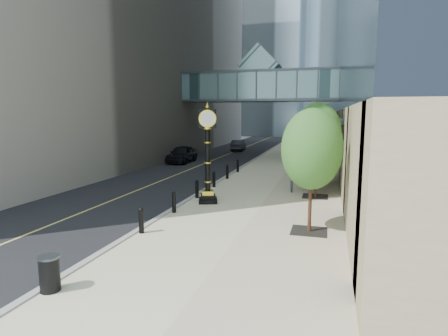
{
  "coord_description": "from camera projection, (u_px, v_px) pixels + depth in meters",
  "views": [
    {
      "loc": [
        4.22,
        -11.71,
        4.69
      ],
      "look_at": [
        -0.72,
        5.9,
        2.02
      ],
      "focal_mm": 30.0,
      "sensor_mm": 36.0,
      "label": 1
    }
  ],
  "objects": [
    {
      "name": "ground",
      "position": [
        198.0,
        250.0,
        12.96
      ],
      "size": [
        320.0,
        320.0,
        0.0
      ],
      "primitive_type": "plane",
      "color": "gray",
      "rests_on": "ground"
    },
    {
      "name": "road",
      "position": [
        246.0,
        147.0,
        52.94
      ],
      "size": [
        8.0,
        180.0,
        0.02
      ],
      "primitive_type": "cube",
      "color": "black",
      "rests_on": "ground"
    },
    {
      "name": "sidewalk",
      "position": [
        304.0,
        148.0,
        50.8
      ],
      "size": [
        8.0,
        180.0,
        0.06
      ],
      "primitive_type": "cube",
      "color": "#C1BA95",
      "rests_on": "ground"
    },
    {
      "name": "curb",
      "position": [
        275.0,
        147.0,
        51.87
      ],
      "size": [
        0.25,
        180.0,
        0.07
      ],
      "primitive_type": "cube",
      "color": "gray",
      "rests_on": "ground"
    },
    {
      "name": "distant_tower_c",
      "position": [
        301.0,
        29.0,
        124.2
      ],
      "size": [
        22.0,
        22.0,
        65.0
      ],
      "primitive_type": "cube",
      "color": "silver",
      "rests_on": "ground"
    },
    {
      "name": "skywalk",
      "position": [
        260.0,
        85.0,
        39.32
      ],
      "size": [
        17.0,
        4.2,
        5.8
      ],
      "color": "slate",
      "rests_on": "ground"
    },
    {
      "name": "entrance_canopy",
      "position": [
        318.0,
        121.0,
        24.76
      ],
      "size": [
        3.0,
        8.0,
        4.38
      ],
      "color": "#383F44",
      "rests_on": "ground"
    },
    {
      "name": "bollard_row",
      "position": [
        206.0,
        185.0,
        22.18
      ],
      "size": [
        0.2,
        16.2,
        0.9
      ],
      "color": "black",
      "rests_on": "sidewalk"
    },
    {
      "name": "street_trees",
      "position": [
        320.0,
        131.0,
        26.22
      ],
      "size": [
        2.6,
        28.3,
        5.34
      ],
      "color": "black",
      "rests_on": "sidewalk"
    },
    {
      "name": "street_clock",
      "position": [
        208.0,
        161.0,
        19.35
      ],
      "size": [
        1.21,
        1.21,
        5.06
      ],
      "rotation": [
        0.0,
        0.0,
        0.33
      ],
      "color": "black",
      "rests_on": "sidewalk"
    },
    {
      "name": "trash_bin",
      "position": [
        50.0,
        275.0,
        9.8
      ],
      "size": [
        0.53,
        0.53,
        0.9
      ],
      "primitive_type": "cylinder",
      "rotation": [
        0.0,
        0.0,
        0.02
      ],
      "color": "black",
      "rests_on": "sidewalk"
    },
    {
      "name": "pedestrian",
      "position": [
        313.0,
        178.0,
        21.46
      ],
      "size": [
        0.82,
        0.68,
        1.94
      ],
      "primitive_type": "imported",
      "rotation": [
        0.0,
        0.0,
        2.8
      ],
      "color": "#B4ADA5",
      "rests_on": "sidewalk"
    },
    {
      "name": "car_near",
      "position": [
        182.0,
        154.0,
        35.95
      ],
      "size": [
        2.01,
        4.8,
        1.62
      ],
      "primitive_type": "imported",
      "rotation": [
        0.0,
        0.0,
        0.02
      ],
      "color": "black",
      "rests_on": "road"
    },
    {
      "name": "car_far",
      "position": [
        238.0,
        145.0,
        47.52
      ],
      "size": [
        1.75,
        4.17,
        1.34
      ],
      "primitive_type": "imported",
      "rotation": [
        0.0,
        0.0,
        3.22
      ],
      "color": "black",
      "rests_on": "road"
    }
  ]
}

